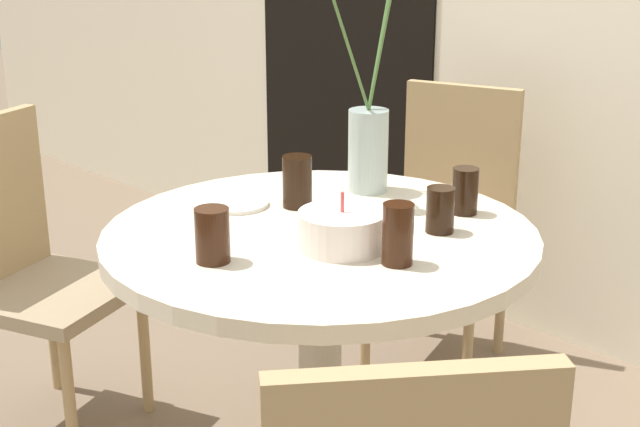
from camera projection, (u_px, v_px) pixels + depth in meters
The scene contains 12 objects.
doorway_panel at pixel (343, 19), 3.49m from camera, with size 0.90×0.01×2.05m.
dining_table at pixel (320, 282), 2.10m from camera, with size 1.01×1.01×0.72m.
chair_right_flank at pixel (448, 212), 2.87m from camera, with size 0.50×0.50×0.90m.
chair_far_back at pixel (27, 261), 2.47m from camera, with size 0.52×0.52×0.90m.
birthday_cake at pixel (342, 230), 1.93m from camera, with size 0.19×0.19×0.13m.
flower_vase at pixel (368, 108), 2.28m from camera, with size 0.12×0.38×0.77m.
side_plate at pixel (236, 204), 2.22m from camera, with size 0.16×0.16×0.01m.
drink_glass_0 at pixel (465, 191), 2.15m from camera, with size 0.06×0.06×0.11m.
drink_glass_1 at pixel (297, 182), 2.20m from camera, with size 0.07×0.07×0.13m.
drink_glass_2 at pixel (440, 210), 2.03m from camera, with size 0.07×0.07×0.11m.
drink_glass_3 at pixel (398, 234), 1.84m from camera, with size 0.07×0.07×0.13m.
drink_glass_4 at pixel (212, 235), 1.85m from camera, with size 0.07×0.07×0.12m.
Camera 1 is at (1.36, -1.38, 1.42)m, focal length 50.00 mm.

